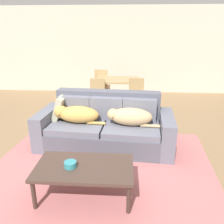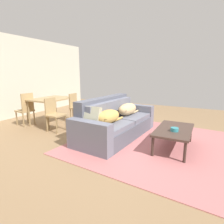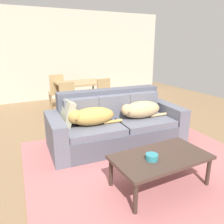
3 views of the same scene
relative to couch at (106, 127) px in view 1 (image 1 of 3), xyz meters
name	(u,v)px [view 1 (image 1 of 3)]	position (x,y,z in m)	size (l,w,h in m)	color
ground_plane	(91,146)	(-0.26, -0.10, -0.34)	(10.00, 10.00, 0.00)	#8E6F4C
back_partition	(108,51)	(-0.26, 3.90, 1.01)	(8.00, 0.12, 2.70)	beige
area_rug	(100,174)	(-0.01, -0.94, -0.34)	(3.31, 3.10, 0.01)	#BB6B6B
couch	(106,127)	(0.00, 0.00, 0.00)	(2.40, 1.16, 0.93)	#535562
dog_on_left_cushion	(76,114)	(-0.50, -0.08, 0.25)	(0.90, 0.42, 0.30)	tan
dog_on_right_cushion	(129,117)	(0.42, -0.14, 0.25)	(0.88, 0.39, 0.30)	tan
throw_pillow_by_left_arm	(60,108)	(-0.84, 0.12, 0.30)	(0.10, 0.43, 0.43)	#AFAD8F
coffee_table	(84,169)	(-0.13, -1.39, 0.03)	(1.18, 0.65, 0.42)	#47342C
bowl_on_coffee_table	(70,164)	(-0.29, -1.42, 0.11)	(0.15, 0.15, 0.07)	teal
dining_table	(118,82)	(0.13, 2.15, 0.34)	(1.14, 0.84, 0.77)	tan
dining_chair_near_left	(97,95)	(-0.35, 1.60, 0.14)	(0.41, 0.41, 0.86)	tan
dining_chair_near_right	(137,95)	(0.61, 1.62, 0.15)	(0.42, 0.42, 0.88)	tan
dining_chair_far_left	(102,84)	(-0.35, 2.68, 0.16)	(0.44, 0.44, 0.94)	tan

